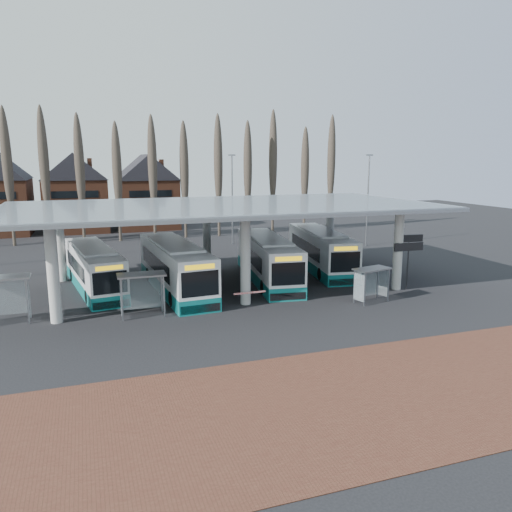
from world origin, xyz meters
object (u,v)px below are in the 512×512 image
object	(u,v)px
bus_1	(175,268)
shelter_0	(3,289)
shelter_1	(142,285)
bus_0	(94,269)
bus_2	(267,260)
bus_3	(320,251)
shelter_2	(370,277)

from	to	relation	value
bus_1	shelter_0	world-z (taller)	bus_1
shelter_1	bus_0	bearing A→B (deg)	110.29
bus_1	bus_2	bearing A→B (deg)	1.33
bus_3	shelter_1	bearing A→B (deg)	-143.73
bus_1	bus_3	size ratio (longest dim) A/B	1.02
bus_1	bus_2	size ratio (longest dim) A/B	1.01
shelter_2	bus_3	bearing A→B (deg)	69.70
bus_0	bus_2	world-z (taller)	bus_2
bus_2	shelter_1	bearing A→B (deg)	-142.19
bus_3	bus_2	bearing A→B (deg)	-149.76
bus_2	bus_3	size ratio (longest dim) A/B	1.01
bus_2	shelter_1	distance (m)	12.39
bus_0	bus_1	world-z (taller)	bus_1
bus_1	bus_0	bearing A→B (deg)	154.62
bus_2	shelter_0	size ratio (longest dim) A/B	4.18
bus_3	bus_0	bearing A→B (deg)	-168.86
bus_2	shelter_0	xyz separation A→B (m)	(-18.66, -4.89, 0.41)
bus_1	bus_3	xyz separation A→B (m)	(13.52, 2.97, -0.05)
bus_0	shelter_1	world-z (taller)	bus_0
bus_3	shelter_2	world-z (taller)	bus_3
bus_0	bus_3	distance (m)	19.27
shelter_2	shelter_1	bearing A→B (deg)	159.88
bus_0	shelter_0	world-z (taller)	bus_0
bus_2	shelter_0	bearing A→B (deg)	-157.81
bus_3	shelter_0	distance (m)	25.57
bus_1	shelter_1	distance (m)	6.35
bus_1	shelter_2	distance (m)	14.28
bus_0	bus_2	bearing A→B (deg)	-15.18
shelter_1	shelter_2	bearing A→B (deg)	-5.95
bus_0	bus_1	bearing A→B (deg)	-30.01
bus_3	shelter_2	bearing A→B (deg)	-88.46
bus_0	shelter_0	bearing A→B (deg)	-137.76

